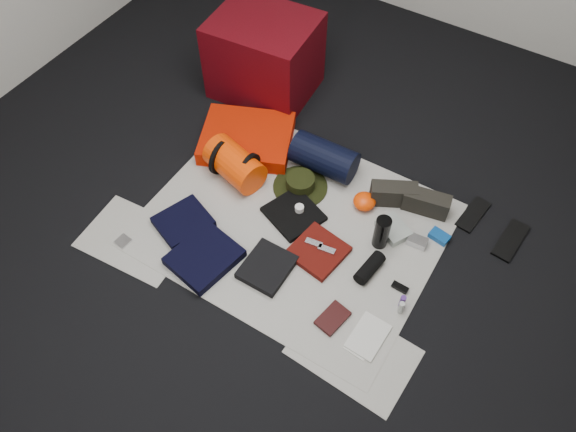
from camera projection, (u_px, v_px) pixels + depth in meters
The scene contains 37 objects.
floor at pixel (293, 225), 3.21m from camera, with size 4.50×4.50×0.02m, color black.
newspaper_mat at pixel (293, 224), 3.19m from camera, with size 1.60×1.30×0.01m, color silver.
newspaper_sheet_front_left at pixel (135, 239), 3.14m from camera, with size 0.58×0.40×0.00m, color silver.
newspaper_sheet_front_right at pixel (354, 352), 2.74m from camera, with size 0.58×0.40×0.00m, color silver.
red_cabinet at pixel (264, 56), 3.67m from camera, with size 0.64×0.53×0.53m, color #52060D.
sleeping_pad at pixel (247, 138), 3.52m from camera, with size 0.55×0.45×0.10m, color red.
stuff_sack at pixel (235, 164), 3.32m from camera, with size 0.21×0.21×0.36m, color #FE3E04.
sack_strap_left at pixel (221, 157), 3.35m from camera, with size 0.22×0.22×0.03m, color black.
sack_strap_right at pixel (249, 170), 3.29m from camera, with size 0.22×0.22×0.03m, color black.
navy_duffel at pixel (324, 157), 3.36m from camera, with size 0.20×0.20×0.39m, color black.
boonie_brim at pixel (300, 187), 3.35m from camera, with size 0.33×0.33×0.01m, color black.
boonie_crown at pixel (300, 182), 3.31m from camera, with size 0.17×0.17×0.07m, color black.
hiking_boot_left at pixel (394, 194), 3.24m from camera, with size 0.27×0.10×0.13m, color black.
hiking_boot_right at pixel (426, 203), 3.20m from camera, with size 0.26×0.10×0.13m, color black.
flip_flop_left at pixel (473, 214), 3.23m from camera, with size 0.10×0.26×0.01m, color black.
flip_flop_right at pixel (511, 240), 3.12m from camera, with size 0.11×0.29×0.02m, color black.
trousers_navy_a at pixel (183, 222), 3.17m from camera, with size 0.25×0.29×0.04m, color black.
trousers_navy_b at pixel (204, 257), 3.03m from camera, with size 0.30×0.35×0.05m, color black.
trousers_charcoal at pixel (267, 267), 3.00m from camera, with size 0.24×0.27×0.04m, color black.
black_tshirt at pixel (294, 214), 3.22m from camera, with size 0.29×0.27×0.03m, color black.
red_shirt at pixel (318, 251), 3.06m from camera, with size 0.27×0.27×0.04m, color #510D08.
orange_stuff_sack at pixel (364, 201), 3.23m from camera, with size 0.13×0.13×0.09m, color #FE3E04.
first_aid_pouch at pixel (393, 229), 3.14m from camera, with size 0.18×0.14×0.05m, color #929A92.
water_bottle at pixel (382, 232), 3.03m from camera, with size 0.09×0.09×0.21m, color black.
speaker at pixel (370, 268), 2.98m from camera, with size 0.08×0.08×0.20m, color black.
compact_camera at pixel (417, 241), 3.10m from camera, with size 0.11×0.06×0.04m, color silver.
cyan_case at pixel (439, 236), 3.12m from camera, with size 0.11×0.07×0.03m, color #0E458C.
toiletry_purple at pixel (402, 302), 2.85m from camera, with size 0.03×0.03×0.09m, color #482475.
toiletry_clear at pixel (401, 308), 2.83m from camera, with size 0.03×0.03×0.09m, color #ADB2AD.
paperback_book at pixel (333, 318), 2.83m from camera, with size 0.11×0.17×0.02m, color black.
map_booklet at pixel (368, 336), 2.78m from camera, with size 0.15×0.23×0.01m, color silver.
map_printout at pixel (361, 343), 2.77m from camera, with size 0.12×0.15×0.01m, color silver.
sunglasses at pixel (400, 287), 2.94m from camera, with size 0.09×0.04×0.02m, color black.
key_cluster at pixel (123, 241), 3.11m from camera, with size 0.07×0.07×0.01m, color silver.
tape_roll at pixel (299, 208), 3.20m from camera, with size 0.05×0.05×0.04m, color white.
energy_bar_a at pixel (314, 243), 3.06m from camera, with size 0.10×0.04×0.01m, color silver.
energy_bar_b at pixel (327, 249), 3.04m from camera, with size 0.10×0.04×0.01m, color silver.
Camera 1 is at (0.94, -1.59, 2.61)m, focal length 35.00 mm.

